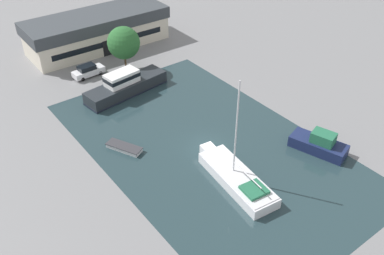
# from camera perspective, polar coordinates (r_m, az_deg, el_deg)

# --- Properties ---
(ground_plane) EXTENTS (440.00, 440.00, 0.00)m
(ground_plane) POSITION_cam_1_polar(r_m,az_deg,el_deg) (48.71, 2.04, -2.51)
(ground_plane) COLOR slate
(water_canal) EXTENTS (22.73, 38.12, 0.01)m
(water_canal) POSITION_cam_1_polar(r_m,az_deg,el_deg) (48.71, 2.04, -2.51)
(water_canal) COLOR #23383D
(water_canal) RESTS_ON ground
(warehouse_building) EXTENTS (22.92, 8.51, 5.42)m
(warehouse_building) POSITION_cam_1_polar(r_m,az_deg,el_deg) (72.37, -12.49, 12.54)
(warehouse_building) COLOR beige
(warehouse_building) RESTS_ON ground
(quay_tree_near_building) EXTENTS (4.71, 4.71, 6.77)m
(quay_tree_near_building) POSITION_cam_1_polar(r_m,az_deg,el_deg) (63.00, -9.11, 11.09)
(quay_tree_near_building) COLOR brown
(quay_tree_near_building) RESTS_ON ground
(parked_car) EXTENTS (4.69, 1.99, 1.77)m
(parked_car) POSITION_cam_1_polar(r_m,az_deg,el_deg) (63.98, -13.69, 7.37)
(parked_car) COLOR silver
(parked_car) RESTS_ON ground
(sailboat_moored) EXTENTS (4.24, 11.26, 11.62)m
(sailboat_moored) POSITION_cam_1_polar(r_m,az_deg,el_deg) (43.84, 5.92, -6.66)
(sailboat_moored) COLOR white
(sailboat_moored) RESTS_ON water_canal
(motor_cruiser) EXTENTS (12.20, 4.60, 3.34)m
(motor_cruiser) POSITION_cam_1_polar(r_m,az_deg,el_deg) (58.48, -8.88, 5.57)
(motor_cruiser) COLOR #23282D
(motor_cruiser) RESTS_ON water_canal
(small_dinghy) EXTENTS (3.10, 4.43, 0.51)m
(small_dinghy) POSITION_cam_1_polar(r_m,az_deg,el_deg) (48.67, -9.03, -2.65)
(small_dinghy) COLOR silver
(small_dinghy) RESTS_ON water_canal
(cabin_boat) EXTENTS (4.19, 6.67, 2.53)m
(cabin_boat) POSITION_cam_1_polar(r_m,az_deg,el_deg) (49.56, 16.60, -2.12)
(cabin_boat) COLOR #19234C
(cabin_boat) RESTS_ON water_canal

